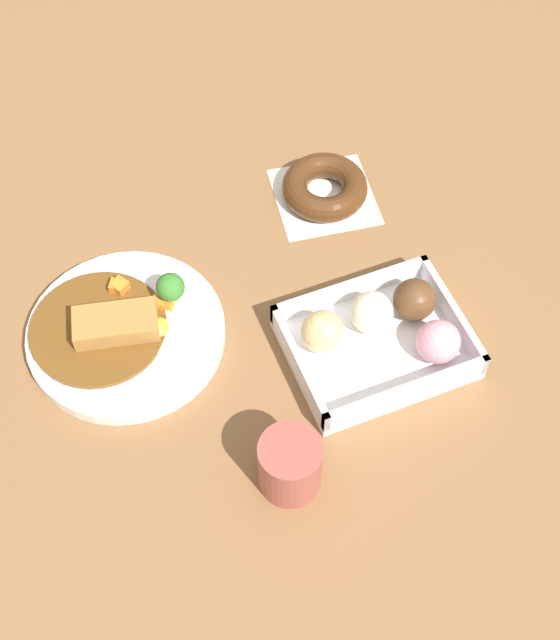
% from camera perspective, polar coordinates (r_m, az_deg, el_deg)
% --- Properties ---
extents(ground_plane, '(1.60, 1.60, 0.00)m').
position_cam_1_polar(ground_plane, '(1.08, -4.76, -0.37)').
color(ground_plane, brown).
extents(curry_plate, '(0.24, 0.24, 0.07)m').
position_cam_1_polar(curry_plate, '(1.07, -10.06, -0.66)').
color(curry_plate, white).
rests_on(curry_plate, ground_plane).
extents(donut_box, '(0.21, 0.16, 0.06)m').
position_cam_1_polar(donut_box, '(1.04, 6.60, -0.89)').
color(donut_box, white).
rests_on(donut_box, ground_plane).
extents(chocolate_ring_donut, '(0.15, 0.15, 0.04)m').
position_cam_1_polar(chocolate_ring_donut, '(1.19, 2.93, 8.56)').
color(chocolate_ring_donut, white).
rests_on(chocolate_ring_donut, ground_plane).
extents(coffee_mug, '(0.07, 0.07, 0.08)m').
position_cam_1_polar(coffee_mug, '(0.94, 0.65, -9.40)').
color(coffee_mug, '#9E4C42').
rests_on(coffee_mug, ground_plane).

